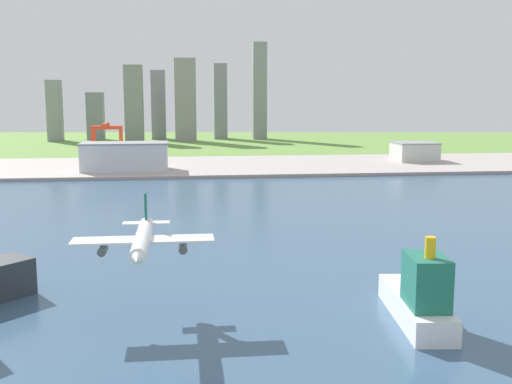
{
  "coord_description": "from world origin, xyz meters",
  "views": [
    {
      "loc": [
        -5.23,
        -25.74,
        59.98
      ],
      "look_at": [
        18.73,
        177.24,
        28.03
      ],
      "focal_mm": 43.94,
      "sensor_mm": 36.0,
      "label": 1
    }
  ],
  "objects_px": {
    "airplane_landing": "(143,240)",
    "port_crane_red": "(107,134)",
    "warehouse_main": "(125,156)",
    "warehouse_annex": "(414,151)",
    "ferry_boat": "(419,298)"
  },
  "relations": [
    {
      "from": "airplane_landing",
      "to": "port_crane_red",
      "type": "bearing_deg",
      "value": 97.88
    },
    {
      "from": "ferry_boat",
      "to": "warehouse_main",
      "type": "bearing_deg",
      "value": 107.46
    },
    {
      "from": "port_crane_red",
      "to": "warehouse_annex",
      "type": "xyz_separation_m",
      "value": [
        264.93,
        -14.8,
        -16.33
      ]
    },
    {
      "from": "port_crane_red",
      "to": "warehouse_main",
      "type": "distance_m",
      "value": 60.81
    },
    {
      "from": "warehouse_main",
      "to": "ferry_boat",
      "type": "bearing_deg",
      "value": -72.54
    },
    {
      "from": "port_crane_red",
      "to": "warehouse_annex",
      "type": "bearing_deg",
      "value": -3.2
    },
    {
      "from": "airplane_landing",
      "to": "warehouse_main",
      "type": "distance_m",
      "value": 324.57
    },
    {
      "from": "warehouse_annex",
      "to": "airplane_landing",
      "type": "bearing_deg",
      "value": -120.29
    },
    {
      "from": "warehouse_main",
      "to": "warehouse_annex",
      "type": "relative_size",
      "value": 1.87
    },
    {
      "from": "warehouse_main",
      "to": "warehouse_annex",
      "type": "distance_m",
      "value": 248.98
    },
    {
      "from": "ferry_boat",
      "to": "warehouse_main",
      "type": "relative_size",
      "value": 0.63
    },
    {
      "from": "ferry_boat",
      "to": "warehouse_main",
      "type": "distance_m",
      "value": 349.6
    },
    {
      "from": "warehouse_main",
      "to": "warehouse_annex",
      "type": "bearing_deg",
      "value": 9.52
    },
    {
      "from": "airplane_landing",
      "to": "warehouse_annex",
      "type": "distance_m",
      "value": 421.61
    },
    {
      "from": "airplane_landing",
      "to": "ferry_boat",
      "type": "xyz_separation_m",
      "value": [
        71.87,
        -10.69,
        -14.97
      ]
    }
  ]
}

